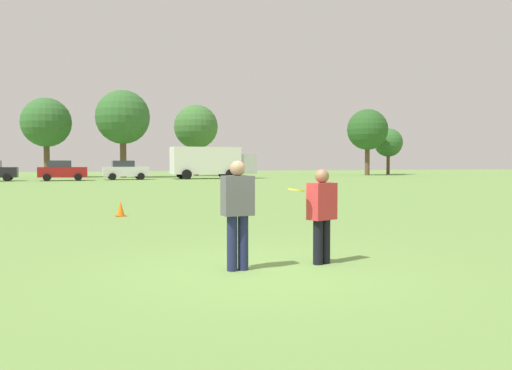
# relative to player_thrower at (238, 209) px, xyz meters

# --- Properties ---
(ground_plane) EXTENTS (179.78, 179.78, 0.00)m
(ground_plane) POSITION_rel_player_thrower_xyz_m (0.36, -0.09, -0.96)
(ground_plane) COLOR #6B9347
(player_thrower) EXTENTS (0.48, 0.29, 1.71)m
(player_thrower) POSITION_rel_player_thrower_xyz_m (0.00, 0.00, 0.00)
(player_thrower) COLOR #1E234C
(player_thrower) RESTS_ON ground
(player_defender) EXTENTS (0.53, 0.41, 1.57)m
(player_defender) POSITION_rel_player_thrower_xyz_m (1.47, 0.05, -0.08)
(player_defender) COLOR black
(player_defender) RESTS_ON ground
(frisbee) EXTENTS (0.27, 0.27, 0.07)m
(frisbee) POSITION_rel_player_thrower_xyz_m (0.99, 0.00, 0.27)
(frisbee) COLOR yellow
(traffic_cone) EXTENTS (0.32, 0.32, 0.48)m
(traffic_cone) POSITION_rel_player_thrower_xyz_m (-0.95, 9.09, -0.73)
(traffic_cone) COLOR #D8590C
(traffic_cone) RESTS_ON ground
(parked_car_center) EXTENTS (4.20, 2.22, 1.82)m
(parked_car_center) POSITION_rel_player_thrower_xyz_m (-2.99, 43.15, -0.04)
(parked_car_center) COLOR maroon
(parked_car_center) RESTS_ON ground
(parked_car_mid_right) EXTENTS (4.20, 2.22, 1.82)m
(parked_car_mid_right) POSITION_rel_player_thrower_xyz_m (2.66, 44.06, -0.04)
(parked_car_mid_right) COLOR silver
(parked_car_mid_right) RESTS_ON ground
(box_truck) EXTENTS (8.50, 3.02, 3.18)m
(box_truck) POSITION_rel_player_thrower_xyz_m (11.21, 44.30, 0.79)
(box_truck) COLOR white
(box_truck) RESTS_ON ground
(tree_west_oak) EXTENTS (5.30, 5.30, 8.61)m
(tree_west_oak) POSITION_rel_player_thrower_xyz_m (-4.63, 53.90, 4.96)
(tree_west_oak) COLOR brown
(tree_west_oak) RESTS_ON ground
(tree_west_maple) EXTENTS (5.80, 5.80, 9.42)m
(tree_west_maple) POSITION_rel_player_thrower_xyz_m (3.16, 51.06, 5.51)
(tree_west_maple) COLOR brown
(tree_west_maple) RESTS_ON ground
(tree_center_elm) EXTENTS (5.31, 5.31, 8.62)m
(tree_center_elm) POSITION_rel_player_thrower_xyz_m (12.21, 55.50, 4.97)
(tree_center_elm) COLOR brown
(tree_center_elm) RESTS_ON ground
(tree_east_birch) EXTENTS (5.16, 5.16, 8.38)m
(tree_east_birch) POSITION_rel_player_thrower_xyz_m (33.40, 51.16, 4.80)
(tree_east_birch) COLOR brown
(tree_east_birch) RESTS_ON ground
(tree_east_oak) EXTENTS (3.83, 3.83, 6.23)m
(tree_east_oak) POSITION_rel_player_thrower_xyz_m (38.29, 53.88, 3.32)
(tree_east_oak) COLOR brown
(tree_east_oak) RESTS_ON ground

